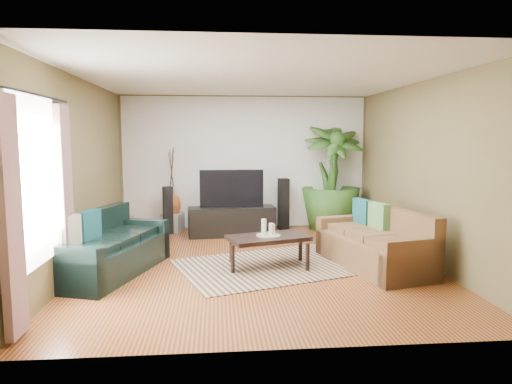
{
  "coord_description": "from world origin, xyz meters",
  "views": [
    {
      "loc": [
        -0.59,
        -6.54,
        1.86
      ],
      "look_at": [
        0.0,
        0.2,
        1.05
      ],
      "focal_mm": 32.0,
      "sensor_mm": 36.0,
      "label": 1
    }
  ],
  "objects": [
    {
      "name": "curtain_near",
      "position": [
        -2.43,
        -2.35,
        1.15
      ],
      "size": [
        0.08,
        0.35,
        2.2
      ],
      "primitive_type": "cube",
      "color": "gray",
      "rests_on": "ground"
    },
    {
      "name": "side_table",
      "position": [
        -2.23,
        0.84,
        0.29
      ],
      "size": [
        0.54,
        0.54,
        0.57
      ],
      "primitive_type": "cube",
      "rotation": [
        0.0,
        0.0,
        0.01
      ],
      "color": "olive",
      "rests_on": "floor"
    },
    {
      "name": "vase",
      "position": [
        -1.46,
        2.5,
        0.53
      ],
      "size": [
        0.33,
        0.33,
        0.47
      ],
      "primitive_type": "ellipsoid",
      "color": "#97411B",
      "rests_on": "pedestal"
    },
    {
      "name": "tv_stand",
      "position": [
        -0.3,
        2.03,
        0.27
      ],
      "size": [
        1.68,
        0.65,
        0.55
      ],
      "primitive_type": "cube",
      "rotation": [
        0.0,
        0.0,
        0.1
      ],
      "color": "black",
      "rests_on": "floor"
    },
    {
      "name": "candle_mid",
      "position": [
        0.18,
        -0.22,
        0.56
      ],
      "size": [
        0.07,
        0.07,
        0.17
      ],
      "primitive_type": "cylinder",
      "color": "white",
      "rests_on": "candle_tray"
    },
    {
      "name": "wall_back",
      "position": [
        0.0,
        2.75,
        1.35
      ],
      "size": [
        5.0,
        0.0,
        5.0
      ],
      "primitive_type": "plane",
      "rotation": [
        1.57,
        0.0,
        0.0
      ],
      "color": "brown",
      "rests_on": "ground"
    },
    {
      "name": "pedestal",
      "position": [
        -1.46,
        2.5,
        0.18
      ],
      "size": [
        0.46,
        0.46,
        0.37
      ],
      "primitive_type": "cube",
      "rotation": [
        0.0,
        0.0,
        -0.32
      ],
      "color": "gray",
      "rests_on": "floor"
    },
    {
      "name": "potted_plant",
      "position": [
        1.72,
        2.43,
        1.06
      ],
      "size": [
        1.26,
        1.26,
        2.13
      ],
      "primitive_type": "imported",
      "rotation": [
        0.0,
        0.0,
        0.06
      ],
      "color": "#29541C",
      "rests_on": "floor"
    },
    {
      "name": "backwall_panel",
      "position": [
        0.0,
        2.74,
        1.35
      ],
      "size": [
        4.9,
        0.0,
        4.9
      ],
      "primitive_type": "plane",
      "rotation": [
        1.57,
        0.0,
        0.0
      ],
      "color": "white",
      "rests_on": "ground"
    },
    {
      "name": "candle_short",
      "position": [
        0.21,
        -0.12,
        0.55
      ],
      "size": [
        0.07,
        0.07,
        0.14
      ],
      "primitive_type": "cylinder",
      "color": "white",
      "rests_on": "candle_tray"
    },
    {
      "name": "curtain_rod",
      "position": [
        -2.43,
        -1.6,
        2.3
      ],
      "size": [
        0.03,
        1.9,
        0.03
      ],
      "primitive_type": "cylinder",
      "rotation": [
        1.57,
        0.0,
        0.0
      ],
      "color": "black",
      "rests_on": "ground"
    },
    {
      "name": "curtain_far",
      "position": [
        -2.43,
        -0.85,
        1.15
      ],
      "size": [
        0.08,
        0.35,
        2.2
      ],
      "primitive_type": "cube",
      "color": "gray",
      "rests_on": "ground"
    },
    {
      "name": "candle_tall",
      "position": [
        0.08,
        -0.15,
        0.59
      ],
      "size": [
        0.07,
        0.07,
        0.22
      ],
      "primitive_type": "cylinder",
      "color": "beige",
      "rests_on": "candle_tray"
    },
    {
      "name": "speaker_right",
      "position": [
        0.76,
        2.49,
        0.52
      ],
      "size": [
        0.22,
        0.24,
        1.04
      ],
      "primitive_type": "cube",
      "rotation": [
        0.0,
        0.0,
        0.19
      ],
      "color": "black",
      "rests_on": "floor"
    },
    {
      "name": "wall_front",
      "position": [
        0.0,
        -2.75,
        1.35
      ],
      "size": [
        5.0,
        0.0,
        5.0
      ],
      "primitive_type": "plane",
      "rotation": [
        -1.57,
        0.0,
        0.0
      ],
      "color": "brown",
      "rests_on": "ground"
    },
    {
      "name": "wall_left",
      "position": [
        -2.5,
        0.0,
        1.35
      ],
      "size": [
        0.0,
        5.5,
        5.5
      ],
      "primitive_type": "plane",
      "rotation": [
        1.57,
        0.0,
        1.57
      ],
      "color": "brown",
      "rests_on": "ground"
    },
    {
      "name": "wall_right",
      "position": [
        2.5,
        0.0,
        1.35
      ],
      "size": [
        0.0,
        5.5,
        5.5
      ],
      "primitive_type": "plane",
      "rotation": [
        1.57,
        0.0,
        -1.57
      ],
      "color": "brown",
      "rests_on": "ground"
    },
    {
      "name": "ceiling",
      "position": [
        0.0,
        0.0,
        2.7
      ],
      "size": [
        5.5,
        5.5,
        0.0
      ],
      "primitive_type": "plane",
      "rotation": [
        3.14,
        0.0,
        0.0
      ],
      "color": "white",
      "rests_on": "ground"
    },
    {
      "name": "area_rug",
      "position": [
        0.18,
        -0.14,
        0.01
      ],
      "size": [
        3.0,
        2.55,
        0.01
      ],
      "primitive_type": "cube",
      "rotation": [
        0.0,
        0.0,
        0.34
      ],
      "color": "tan",
      "rests_on": "floor"
    },
    {
      "name": "sofa_left",
      "position": [
        -2.05,
        -0.29,
        0.42
      ],
      "size": [
        1.43,
        2.15,
        0.85
      ],
      "primitive_type": "cube",
      "rotation": [
        0.0,
        0.0,
        1.25
      ],
      "color": "black",
      "rests_on": "floor"
    },
    {
      "name": "speaker_left",
      "position": [
        -1.53,
        2.31,
        0.46
      ],
      "size": [
        0.22,
        0.23,
        0.92
      ],
      "primitive_type": "cube",
      "rotation": [
        0.0,
        0.0,
        0.35
      ],
      "color": "black",
      "rests_on": "floor"
    },
    {
      "name": "sofa_right",
      "position": [
        1.65,
        -0.29,
        0.42
      ],
      "size": [
        1.3,
        2.08,
        0.85
      ],
      "primitive_type": "cube",
      "rotation": [
        0.0,
        0.0,
        -1.33
      ],
      "color": "brown",
      "rests_on": "floor"
    },
    {
      "name": "plant_pot",
      "position": [
        1.72,
        2.43,
        0.15
      ],
      "size": [
        0.39,
        0.39,
        0.31
      ],
      "primitive_type": "cylinder",
      "color": "black",
      "rests_on": "floor"
    },
    {
      "name": "window_pane",
      "position": [
        -2.48,
        -1.6,
        1.4
      ],
      "size": [
        0.0,
        1.8,
        1.8
      ],
      "primitive_type": "plane",
      "rotation": [
        1.57,
        0.0,
        1.57
      ],
      "color": "white",
      "rests_on": "ground"
    },
    {
      "name": "coffee_table",
      "position": [
        0.14,
        -0.18,
        0.23
      ],
      "size": [
        1.25,
        0.92,
        0.46
      ],
      "primitive_type": "cube",
      "rotation": [
        0.0,
        0.0,
        0.31
      ],
      "color": "black",
      "rests_on": "floor"
    },
    {
      "name": "floor",
      "position": [
        0.0,
        0.0,
        0.0
      ],
      "size": [
        5.5,
        5.5,
        0.0
      ],
      "primitive_type": "plane",
      "color": "#9C5728",
      "rests_on": "ground"
    },
    {
      "name": "candle_tray",
      "position": [
        0.14,
        -0.18,
        0.47
      ],
      "size": [
        0.35,
        0.35,
        0.02
      ],
      "primitive_type": "cylinder",
      "color": "gray",
      "rests_on": "coffee_table"
    },
    {
      "name": "television",
      "position": [
        -0.3,
        2.05,
        0.9
      ],
      "size": [
        1.2,
        0.07,
        0.71
      ],
      "primitive_type": "cube",
      "color": "black",
      "rests_on": "tv_stand"
    }
  ]
}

